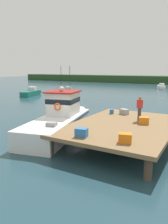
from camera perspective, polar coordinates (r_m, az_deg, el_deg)
ground_plane at (r=16.59m, az=-5.71°, el=-5.04°), size 200.00×200.00×0.00m
dock at (r=14.12m, az=10.24°, el=-3.53°), size 6.00×9.00×1.20m
main_fishing_boat at (r=16.11m, az=-6.11°, el=-1.84°), size 4.42×9.95×4.80m
crate_single_far at (r=11.20m, az=-0.66°, el=-5.34°), size 0.68×0.55×0.45m
crate_single_by_cleat at (r=14.28m, az=15.24°, el=-2.15°), size 0.71×0.61×0.44m
crate_stack_near_edge at (r=16.99m, az=10.37°, el=0.08°), size 0.72×0.63×0.41m
crate_stack_mid_dock at (r=10.50m, az=10.64°, el=-6.66°), size 0.70×0.59×0.45m
bait_bucket at (r=17.06m, az=7.18°, el=0.11°), size 0.32×0.32×0.34m
deckhand_by_the_boat at (r=14.97m, az=14.21°, el=1.00°), size 0.36×0.22×1.63m
moored_boat_mid_harbor at (r=44.45m, az=-4.40°, el=5.61°), size 4.49×1.34×1.13m
moored_boat_near_channel at (r=39.76m, az=-13.43°, el=4.89°), size 2.84×6.03×1.51m
moored_boat_off_the_point at (r=55.24m, az=19.41°, el=6.15°), size 2.76×5.32×1.34m
mooring_buoy_channel_marker at (r=32.65m, az=-8.14°, el=3.28°), size 0.45×0.45×0.45m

